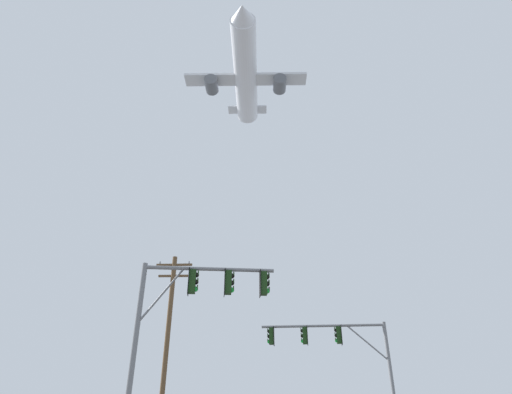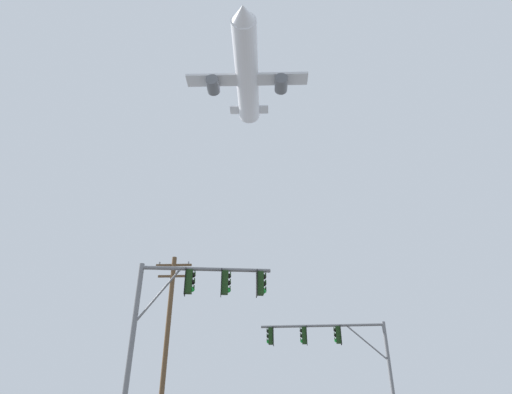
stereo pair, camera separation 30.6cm
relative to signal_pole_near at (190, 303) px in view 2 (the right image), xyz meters
The scene contains 4 objects.
signal_pole_near is the anchor object (origin of this frame).
signal_pole_far 10.81m from the signal_pole_near, 52.76° to the left, with size 6.97×0.75×5.80m.
utility_pole 9.09m from the signal_pole_near, 108.54° to the left, with size 2.20×0.28×9.82m.
airplane 52.05m from the signal_pole_near, 90.21° to the left, with size 18.47×23.91×6.55m.
Camera 2 is at (-0.51, -6.85, 1.34)m, focal length 28.96 mm.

